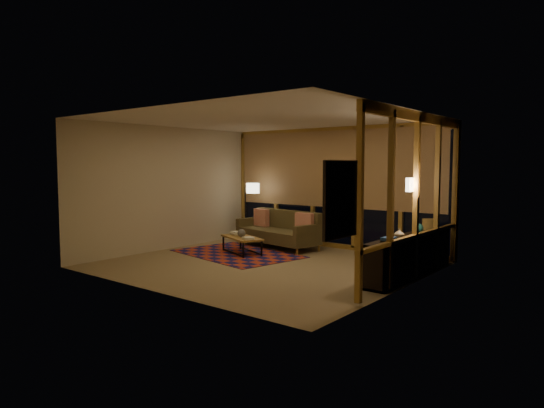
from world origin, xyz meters
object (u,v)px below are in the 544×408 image
Objects in this scene: floor_lamp at (245,211)px; bookshelf at (410,256)px; sofa at (278,230)px; coffee_table at (242,245)px.

floor_lamp is 0.53× the size of bookshelf.
coffee_table is at bearing -87.38° from sofa.
coffee_table is (-0.13, -1.06, -0.23)m from sofa.
sofa is 0.74× the size of bookshelf.
sofa is at bearing 0.13° from floor_lamp.
sofa is at bearing 105.34° from coffee_table.
sofa is 3.53m from bookshelf.
floor_lamp is at bearing 151.40° from coffee_table.
sofa is at bearing 166.91° from bookshelf.
bookshelf is (3.44, -0.80, -0.07)m from sofa.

